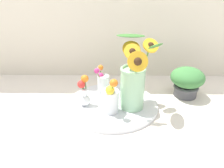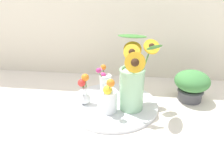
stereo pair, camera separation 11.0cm
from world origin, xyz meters
TOP-DOWN VIEW (x-y plane):
  - ground_plane at (0.00, 0.00)m, footprint 6.00×6.00m
  - serving_tray at (0.03, 0.10)m, footprint 0.48×0.48m
  - mason_jar_sunflowers at (0.14, 0.08)m, footprint 0.23×0.24m
  - vase_small_center at (0.03, 0.02)m, footprint 0.08×0.10m
  - vase_bulb_right at (-0.11, 0.09)m, footprint 0.06×0.07m
  - vase_small_back at (-0.02, 0.22)m, footprint 0.08×0.09m
  - potted_plant at (0.45, 0.22)m, footprint 0.19×0.19m

SIDE VIEW (x-z plane):
  - ground_plane at x=0.00m, z-range 0.00..0.00m
  - serving_tray at x=0.03m, z-range 0.00..0.02m
  - vase_small_back at x=-0.02m, z-range 0.01..0.17m
  - vase_bulb_right at x=-0.11m, z-range 0.01..0.17m
  - vase_small_center at x=0.03m, z-range -0.01..0.19m
  - potted_plant at x=0.45m, z-range 0.01..0.18m
  - mason_jar_sunflowers at x=0.14m, z-range -0.02..0.34m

